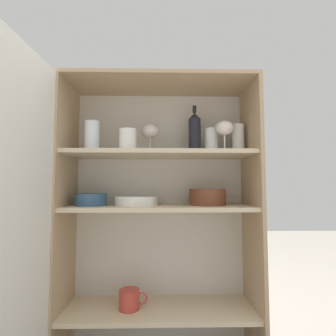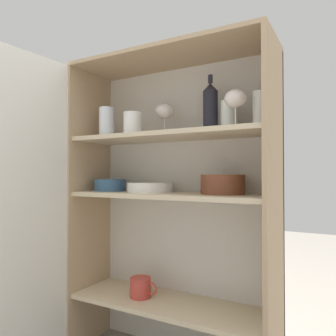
{
  "view_description": "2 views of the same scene",
  "coord_description": "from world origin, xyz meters",
  "px_view_note": "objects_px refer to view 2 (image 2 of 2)",
  "views": [
    {
      "loc": [
        0.02,
        -1.16,
        0.86
      ],
      "look_at": [
        0.04,
        0.17,
        0.96
      ],
      "focal_mm": 28.0,
      "sensor_mm": 36.0,
      "label": 1
    },
    {
      "loc": [
        0.72,
        -1.15,
        0.85
      ],
      "look_at": [
        -0.02,
        0.17,
        0.88
      ],
      "focal_mm": 35.0,
      "sensor_mm": 36.0,
      "label": 2
    }
  ],
  "objects_px": {
    "plate_stack_white": "(150,187)",
    "serving_bowl_small": "(110,185)",
    "mixing_bowl_large": "(223,184)",
    "coffee_mug_primary": "(141,287)",
    "wine_bottle": "(210,107)"
  },
  "relations": [
    {
      "from": "plate_stack_white",
      "to": "coffee_mug_primary",
      "type": "distance_m",
      "value": 0.47
    },
    {
      "from": "wine_bottle",
      "to": "serving_bowl_small",
      "type": "bearing_deg",
      "value": -175.6
    },
    {
      "from": "plate_stack_white",
      "to": "serving_bowl_small",
      "type": "height_order",
      "value": "serving_bowl_small"
    },
    {
      "from": "serving_bowl_small",
      "to": "plate_stack_white",
      "type": "bearing_deg",
      "value": 4.56
    },
    {
      "from": "plate_stack_white",
      "to": "mixing_bowl_large",
      "type": "distance_m",
      "value": 0.36
    },
    {
      "from": "serving_bowl_small",
      "to": "coffee_mug_primary",
      "type": "distance_m",
      "value": 0.52
    },
    {
      "from": "wine_bottle",
      "to": "coffee_mug_primary",
      "type": "relative_size",
      "value": 1.85
    },
    {
      "from": "wine_bottle",
      "to": "coffee_mug_primary",
      "type": "height_order",
      "value": "wine_bottle"
    },
    {
      "from": "plate_stack_white",
      "to": "mixing_bowl_large",
      "type": "bearing_deg",
      "value": 1.01
    },
    {
      "from": "wine_bottle",
      "to": "mixing_bowl_large",
      "type": "bearing_deg",
      "value": -14.8
    },
    {
      "from": "wine_bottle",
      "to": "plate_stack_white",
      "type": "xyz_separation_m",
      "value": [
        -0.3,
        -0.02,
        -0.36
      ]
    },
    {
      "from": "mixing_bowl_large",
      "to": "serving_bowl_small",
      "type": "bearing_deg",
      "value": -177.62
    },
    {
      "from": "mixing_bowl_large",
      "to": "coffee_mug_primary",
      "type": "distance_m",
      "value": 0.62
    },
    {
      "from": "mixing_bowl_large",
      "to": "serving_bowl_small",
      "type": "height_order",
      "value": "mixing_bowl_large"
    },
    {
      "from": "plate_stack_white",
      "to": "coffee_mug_primary",
      "type": "height_order",
      "value": "plate_stack_white"
    }
  ]
}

